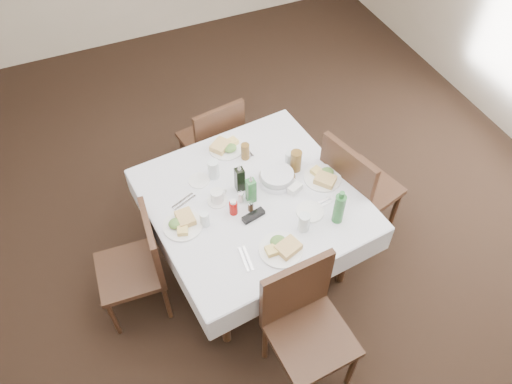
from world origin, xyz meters
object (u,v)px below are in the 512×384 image
(bread_basket, at_px, (277,177))
(oil_cruet_green, at_px, (251,190))
(dining_table, at_px, (253,205))
(chair_north, at_px, (215,139))
(water_n, at_px, (214,169))
(chair_west, at_px, (141,261))
(water_e, at_px, (290,159))
(chair_south, at_px, (304,319))
(oil_cruet_dark, at_px, (240,179))
(water_s, at_px, (304,222))
(coffee_mug, at_px, (217,197))
(water_w, at_px, (205,219))
(ketchup_bottle, at_px, (233,207))
(green_bottle, at_px, (339,208))
(chair_east, at_px, (354,186))

(bread_basket, xyz_separation_m, oil_cruet_green, (-0.23, -0.08, 0.06))
(dining_table, bearing_deg, chair_north, 87.65)
(water_n, xyz_separation_m, oil_cruet_green, (0.15, -0.30, 0.03))
(chair_west, xyz_separation_m, water_e, (1.19, 0.20, 0.30))
(chair_west, height_order, bread_basket, chair_west)
(chair_north, xyz_separation_m, chair_south, (-0.07, -1.73, 0.04))
(water_e, xyz_separation_m, oil_cruet_dark, (-0.41, -0.07, 0.05))
(water_s, xyz_separation_m, coffee_mug, (-0.42, 0.43, -0.02))
(water_n, bearing_deg, water_e, -11.78)
(chair_south, bearing_deg, chair_west, 134.00)
(water_w, height_order, ketchup_bottle, ketchup_bottle)
(chair_south, relative_size, coffee_mug, 6.72)
(chair_west, distance_m, water_w, 0.55)
(water_n, height_order, bread_basket, water_n)
(water_w, bearing_deg, oil_cruet_green, 11.16)
(water_n, height_order, water_e, water_n)
(water_n, xyz_separation_m, green_bottle, (0.60, -0.68, 0.05))
(dining_table, bearing_deg, oil_cruet_green, -145.42)
(bread_basket, relative_size, oil_cruet_green, 1.04)
(chair_south, relative_size, oil_cruet_green, 4.08)
(bread_basket, height_order, oil_cruet_green, oil_cruet_green)
(dining_table, xyz_separation_m, water_e, (0.36, 0.18, 0.14))
(bread_basket, bearing_deg, coffee_mug, -179.51)
(chair_east, bearing_deg, oil_cruet_dark, 168.42)
(oil_cruet_green, relative_size, green_bottle, 0.89)
(coffee_mug, xyz_separation_m, green_bottle, (0.66, -0.46, 0.08))
(water_n, distance_m, water_e, 0.54)
(ketchup_bottle, bearing_deg, water_n, 90.82)
(water_s, height_order, green_bottle, green_bottle)
(chair_north, relative_size, green_bottle, 3.36)
(chair_west, height_order, water_w, chair_west)
(water_n, distance_m, oil_cruet_dark, 0.22)
(water_e, bearing_deg, water_w, -160.48)
(coffee_mug, bearing_deg, chair_south, -77.64)
(chair_east, relative_size, oil_cruet_green, 4.21)
(water_n, distance_m, green_bottle, 0.91)
(water_w, bearing_deg, bread_basket, 14.60)
(green_bottle, bearing_deg, water_e, 97.01)
(coffee_mug, bearing_deg, water_e, 10.67)
(dining_table, relative_size, chair_south, 1.50)
(water_w, xyz_separation_m, oil_cruet_dark, (0.32, 0.19, 0.05))
(water_w, relative_size, bread_basket, 0.44)
(water_n, distance_m, bread_basket, 0.44)
(water_s, bearing_deg, water_n, 119.31)
(chair_east, relative_size, ketchup_bottle, 8.42)
(chair_north, distance_m, chair_east, 1.21)
(water_w, height_order, green_bottle, green_bottle)
(chair_east, xyz_separation_m, ketchup_bottle, (-0.95, -0.01, 0.23))
(bread_basket, relative_size, ketchup_bottle, 2.08)
(chair_west, height_order, oil_cruet_green, oil_cruet_green)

